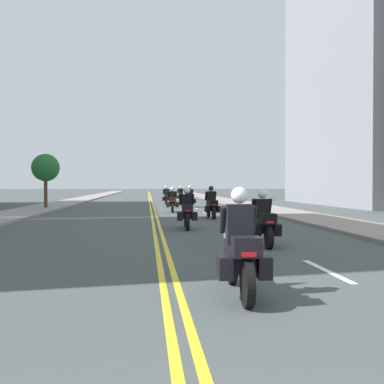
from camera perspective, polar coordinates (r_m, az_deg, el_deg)
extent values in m
plane|color=#404646|center=(48.54, -5.30, -1.08)|extent=(264.00, 264.00, 0.00)
cube|color=gray|center=(49.09, -14.41, -1.01)|extent=(2.93, 144.00, 0.12)
cube|color=gray|center=(49.21, 3.78, -0.98)|extent=(2.93, 144.00, 0.12)
cube|color=yellow|center=(48.54, -5.44, -1.07)|extent=(0.12, 132.00, 0.01)
cube|color=yellow|center=(48.54, -5.16, -1.07)|extent=(0.12, 132.00, 0.01)
cube|color=silver|center=(9.37, 16.79, -9.57)|extent=(0.14, 2.40, 0.01)
cube|color=silver|center=(15.03, 7.94, -5.58)|extent=(0.14, 2.40, 0.01)
cube|color=silver|center=(20.88, 4.03, -3.74)|extent=(0.14, 2.40, 0.01)
cube|color=silver|center=(26.79, 1.84, -2.70)|extent=(0.14, 2.40, 0.01)
cube|color=silver|center=(32.74, 0.45, -2.04)|extent=(0.14, 2.40, 0.01)
cube|color=silver|center=(38.70, -0.51, -1.58)|extent=(0.14, 2.40, 0.01)
cube|color=silver|center=(44.68, -1.21, -1.24)|extent=(0.14, 2.40, 0.01)
cube|color=silver|center=(50.66, -1.75, -0.99)|extent=(0.14, 2.40, 0.01)
cube|color=silver|center=(56.64, -2.18, -0.78)|extent=(0.14, 2.40, 0.01)
cube|color=gray|center=(42.90, 21.34, 16.93)|extent=(8.42, 18.39, 27.14)
cylinder|color=black|center=(7.81, 5.11, -9.18)|extent=(0.15, 0.67, 0.67)
cylinder|color=black|center=(6.37, 7.09, -11.51)|extent=(0.15, 0.67, 0.67)
cube|color=silver|center=(7.75, 5.11, -6.60)|extent=(0.15, 0.33, 0.04)
cube|color=black|center=(7.04, 6.00, -7.99)|extent=(0.37, 1.14, 0.40)
cube|color=black|center=(6.35, 6.97, -6.96)|extent=(0.42, 0.38, 0.28)
cube|color=red|center=(6.18, 7.29, -7.93)|extent=(0.20, 0.04, 0.06)
cube|color=black|center=(6.58, 4.19, -9.50)|extent=(0.22, 0.45, 0.32)
cube|color=black|center=(6.67, 9.02, -9.36)|extent=(0.22, 0.45, 0.32)
cube|color=#B2C1CC|center=(7.45, 5.42, -4.54)|extent=(0.37, 0.14, 0.36)
cube|color=black|center=(6.93, 6.07, -4.01)|extent=(0.41, 0.28, 0.59)
cylinder|color=black|center=(7.04, 3.94, -3.52)|extent=(0.11, 0.28, 0.45)
cylinder|color=black|center=(7.11, 7.79, -3.48)|extent=(0.11, 0.28, 0.45)
sphere|color=white|center=(6.93, 6.04, -0.40)|extent=(0.26, 0.26, 0.26)
cylinder|color=black|center=(13.65, 8.19, -4.98)|extent=(0.16, 0.61, 0.60)
cylinder|color=black|center=(12.06, 9.78, -5.77)|extent=(0.16, 0.61, 0.60)
cube|color=silver|center=(13.62, 8.19, -3.64)|extent=(0.15, 0.33, 0.04)
cube|color=black|center=(12.82, 8.94, -4.11)|extent=(0.37, 1.26, 0.40)
cube|color=black|center=(12.09, 9.70, -3.37)|extent=(0.41, 0.38, 0.28)
cube|color=red|center=(11.91, 9.90, -3.83)|extent=(0.20, 0.04, 0.06)
cube|color=black|center=(12.30, 8.15, -4.79)|extent=(0.22, 0.45, 0.32)
cube|color=black|center=(12.42, 10.69, -4.74)|extent=(0.22, 0.45, 0.32)
cube|color=#B2C1CC|center=(13.31, 8.45, -2.29)|extent=(0.36, 0.14, 0.36)
cube|color=black|center=(12.74, 8.99, -2.06)|extent=(0.41, 0.28, 0.52)
cylinder|color=black|center=(12.84, 7.80, -1.81)|extent=(0.11, 0.28, 0.45)
cylinder|color=black|center=(12.94, 9.88, -1.79)|extent=(0.11, 0.28, 0.45)
sphere|color=white|center=(12.76, 8.97, -0.25)|extent=(0.26, 0.26, 0.26)
cylinder|color=black|center=(18.08, -0.79, -3.41)|extent=(0.15, 0.68, 0.67)
cylinder|color=black|center=(16.62, -0.57, -3.79)|extent=(0.15, 0.68, 0.67)
cube|color=silver|center=(18.05, -0.79, -2.28)|extent=(0.15, 0.33, 0.04)
cube|color=black|center=(17.33, -0.68, -2.67)|extent=(0.37, 1.12, 0.40)
cube|color=black|center=(16.66, -0.58, -2.06)|extent=(0.41, 0.38, 0.28)
cube|color=red|center=(16.48, -0.55, -2.37)|extent=(0.20, 0.04, 0.06)
cube|color=black|center=(16.89, -1.57, -3.10)|extent=(0.22, 0.45, 0.32)
cube|color=black|center=(16.92, 0.33, -3.10)|extent=(0.22, 0.45, 0.32)
cube|color=#B2C1CC|center=(17.78, -0.76, -1.35)|extent=(0.36, 0.14, 0.36)
cube|color=black|center=(17.26, -0.68, -1.15)|extent=(0.41, 0.28, 0.52)
cylinder|color=black|center=(17.40, -1.49, -0.97)|extent=(0.11, 0.28, 0.45)
cylinder|color=black|center=(17.42, 0.09, -0.96)|extent=(0.11, 0.28, 0.45)
sphere|color=white|center=(17.28, -0.68, 0.19)|extent=(0.26, 0.26, 0.26)
cylinder|color=black|center=(23.48, 2.11, -2.49)|extent=(0.14, 0.61, 0.61)
cylinder|color=black|center=(22.02, 2.79, -2.71)|extent=(0.14, 0.61, 0.61)
cube|color=silver|center=(23.47, 2.11, -1.70)|extent=(0.15, 0.33, 0.04)
cube|color=black|center=(22.74, 2.44, -1.89)|extent=(0.37, 1.14, 0.40)
cube|color=black|center=(22.07, 2.76, -1.41)|extent=(0.41, 0.38, 0.28)
cube|color=red|center=(21.89, 2.85, -1.64)|extent=(0.20, 0.04, 0.06)
cube|color=black|center=(22.25, 1.94, -2.21)|extent=(0.22, 0.45, 0.32)
cube|color=black|center=(22.36, 3.36, -2.20)|extent=(0.22, 0.45, 0.32)
cube|color=#B2C1CC|center=(23.19, 2.23, -0.90)|extent=(0.36, 0.14, 0.36)
cube|color=black|center=(22.67, 2.46, -0.64)|extent=(0.41, 0.28, 0.60)
cylinder|color=black|center=(22.77, 1.80, -0.51)|extent=(0.11, 0.28, 0.45)
cylinder|color=black|center=(22.86, 2.99, -0.50)|extent=(0.11, 0.28, 0.45)
sphere|color=black|center=(22.69, 2.45, 0.47)|extent=(0.26, 0.26, 0.26)
cylinder|color=black|center=(28.55, -2.56, -1.86)|extent=(0.15, 0.62, 0.62)
cylinder|color=black|center=(27.04, -2.49, -2.02)|extent=(0.15, 0.62, 0.62)
cube|color=silver|center=(28.54, -2.56, -1.20)|extent=(0.15, 0.32, 0.04)
cube|color=black|center=(27.78, -2.53, -1.36)|extent=(0.36, 1.16, 0.40)
cube|color=black|center=(27.09, -2.49, -0.96)|extent=(0.41, 0.37, 0.28)
cube|color=red|center=(26.90, -2.48, -1.14)|extent=(0.20, 0.04, 0.06)
cube|color=black|center=(27.33, -3.09, -1.61)|extent=(0.21, 0.45, 0.32)
cube|color=black|center=(27.34, -1.92, -1.61)|extent=(0.21, 0.45, 0.32)
cube|color=#B2C1CC|center=(28.25, -2.55, -0.56)|extent=(0.36, 0.13, 0.36)
cube|color=black|center=(27.72, -2.52, -0.42)|extent=(0.41, 0.27, 0.51)
cylinder|color=black|center=(27.86, -3.02, -0.31)|extent=(0.11, 0.28, 0.45)
cylinder|color=black|center=(27.87, -2.04, -0.31)|extent=(0.11, 0.28, 0.45)
sphere|color=white|center=(27.74, -2.53, 0.40)|extent=(0.26, 0.26, 0.26)
cylinder|color=black|center=(34.60, -0.47, -1.38)|extent=(0.13, 0.62, 0.62)
cylinder|color=black|center=(33.11, -0.12, -1.48)|extent=(0.13, 0.62, 0.62)
cube|color=silver|center=(34.58, -0.47, -0.83)|extent=(0.15, 0.33, 0.04)
cube|color=black|center=(33.84, -0.30, -0.95)|extent=(0.37, 1.15, 0.40)
cube|color=black|center=(33.17, -0.14, -0.61)|extent=(0.42, 0.38, 0.28)
cube|color=red|center=(32.98, -0.09, -0.76)|extent=(0.20, 0.04, 0.06)
cube|color=black|center=(33.36, -0.67, -1.15)|extent=(0.22, 0.45, 0.32)
cube|color=black|center=(33.44, 0.28, -1.15)|extent=(0.22, 0.45, 0.32)
cube|color=#B2C1CC|center=(34.31, -0.41, -0.29)|extent=(0.37, 0.14, 0.36)
cube|color=black|center=(33.78, -0.29, -0.12)|extent=(0.41, 0.28, 0.58)
cylinder|color=black|center=(33.90, -0.72, -0.03)|extent=(0.11, 0.29, 0.45)
cylinder|color=black|center=(33.96, 0.08, -0.03)|extent=(0.11, 0.29, 0.45)
sphere|color=white|center=(33.81, -0.29, 0.61)|extent=(0.26, 0.26, 0.26)
cylinder|color=black|center=(39.61, -3.38, -1.08)|extent=(0.12, 0.62, 0.62)
cylinder|color=black|center=(38.06, -3.23, -1.17)|extent=(0.12, 0.62, 0.62)
cube|color=silver|center=(39.60, -3.38, -0.61)|extent=(0.15, 0.32, 0.04)
cube|color=black|center=(38.82, -3.31, -0.71)|extent=(0.35, 1.19, 0.40)
cube|color=black|center=(38.12, -3.24, -0.41)|extent=(0.41, 0.37, 0.28)
cube|color=red|center=(37.93, -3.22, -0.54)|extent=(0.20, 0.03, 0.06)
cube|color=black|center=(38.34, -3.68, -0.88)|extent=(0.21, 0.44, 0.32)
cube|color=black|center=(38.38, -2.84, -0.88)|extent=(0.21, 0.44, 0.32)
cube|color=#B2C1CC|center=(39.31, -3.35, -0.14)|extent=(0.36, 0.13, 0.36)
cube|color=black|center=(38.76, -3.30, 0.00)|extent=(0.41, 0.27, 0.57)
cylinder|color=black|center=(38.90, -3.67, 0.08)|extent=(0.11, 0.28, 0.45)
cylinder|color=black|center=(38.93, -2.96, 0.08)|extent=(0.11, 0.28, 0.45)
sphere|color=white|center=(38.79, -3.30, 0.63)|extent=(0.26, 0.26, 0.26)
cylinder|color=black|center=(45.03, -1.57, -0.85)|extent=(0.11, 0.61, 0.60)
cylinder|color=black|center=(43.55, -1.41, -0.91)|extent=(0.11, 0.61, 0.60)
cube|color=silver|center=(45.02, -1.57, -0.44)|extent=(0.14, 0.32, 0.04)
cube|color=black|center=(44.28, -1.49, -0.52)|extent=(0.33, 1.13, 0.40)
cube|color=black|center=(43.61, -1.41, -0.25)|extent=(0.40, 0.37, 0.28)
cube|color=red|center=(43.43, -1.39, -0.36)|extent=(0.20, 0.03, 0.06)
cube|color=black|center=(43.82, -1.80, -0.66)|extent=(0.21, 0.44, 0.32)
cube|color=black|center=(43.87, -1.08, -0.66)|extent=(0.21, 0.44, 0.32)
cube|color=#B2C1CC|center=(44.75, -1.54, -0.01)|extent=(0.36, 0.13, 0.36)
cube|color=black|center=(44.22, -1.49, 0.09)|extent=(0.40, 0.27, 0.54)
cylinder|color=black|center=(44.35, -1.81, 0.16)|extent=(0.10, 0.28, 0.45)
cylinder|color=black|center=(44.39, -1.19, 0.16)|extent=(0.10, 0.28, 0.45)
sphere|color=white|center=(44.25, -1.49, 0.63)|extent=(0.26, 0.26, 0.26)
cylinder|color=#513525|center=(32.90, -18.15, -0.14)|extent=(0.24, 0.24, 2.23)
sphere|color=#22632D|center=(32.92, -18.16, 2.98)|extent=(1.93, 1.93, 1.93)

